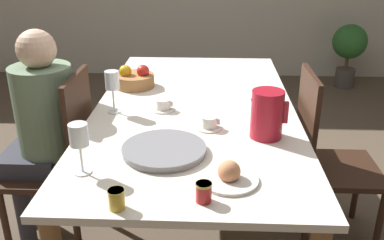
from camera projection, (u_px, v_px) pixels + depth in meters
The scene contains 16 objects.
ground_plane at pixel (194, 227), 2.52m from camera, with size 20.00×20.00×0.00m, color brown.
dining_table at pixel (194, 122), 2.25m from camera, with size 1.03×1.95×0.76m.
chair_person_side at pixel (61, 159), 2.24m from camera, with size 0.42×0.42×0.96m.
chair_opposite at pixel (325, 158), 2.26m from camera, with size 0.42×0.42×0.96m.
person_seated at pixel (41, 123), 2.19m from camera, with size 0.39×0.41×1.18m.
red_pitcher at pixel (267, 114), 1.84m from camera, with size 0.16×0.14×0.21m.
wine_glass_water at pixel (112, 82), 2.09m from camera, with size 0.07×0.07×0.21m.
wine_glass_juice at pixel (79, 138), 1.54m from camera, with size 0.07×0.07×0.20m.
teacup_near_person at pixel (209, 124), 1.96m from camera, with size 0.12×0.12×0.06m.
teacup_across at pixel (163, 106), 2.17m from camera, with size 0.12×0.12×0.06m.
serving_tray at pixel (164, 150), 1.74m from camera, with size 0.34×0.34×0.03m.
bread_plate at pixel (229, 175), 1.54m from camera, with size 0.22×0.22×0.08m.
jam_jar_amber at pixel (117, 198), 1.38m from camera, with size 0.06×0.06×0.07m.
jam_jar_red at pixel (204, 191), 1.41m from camera, with size 0.06×0.06×0.07m.
fruit_bowl at pixel (135, 79), 2.49m from camera, with size 0.23×0.23×0.13m.
potted_plant at pixel (349, 47), 4.70m from camera, with size 0.37×0.37×0.71m.
Camera 1 is at (0.08, -2.06, 1.58)m, focal length 40.00 mm.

